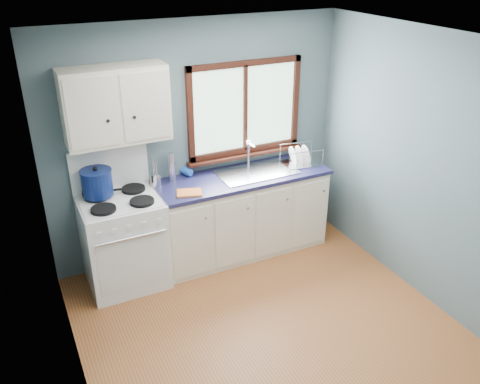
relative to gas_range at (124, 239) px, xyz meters
name	(u,v)px	position (x,y,z in m)	size (l,w,h in m)	color
floor	(280,343)	(0.95, -1.47, -0.50)	(3.20, 3.60, 0.02)	#9D592C
ceiling	(294,47)	(0.95, -1.47, 2.02)	(3.20, 3.60, 0.02)	white
wall_back	(198,141)	(0.95, 0.34, 0.76)	(3.20, 0.02, 2.50)	slate
wall_left	(67,270)	(-0.66, -1.47, 0.76)	(0.02, 3.60, 2.50)	slate
wall_right	(443,178)	(2.56, -1.47, 0.76)	(0.02, 3.60, 2.50)	slate
gas_range	(124,239)	(0.00, 0.00, 0.00)	(0.76, 0.69, 1.36)	white
base_cabinets	(241,218)	(1.31, 0.02, -0.08)	(1.85, 0.60, 0.88)	#EFE4C9
countertop	(242,177)	(1.31, 0.02, 0.41)	(1.89, 0.64, 0.04)	#17173C
sink	(256,177)	(1.49, 0.02, 0.37)	(0.84, 0.46, 0.44)	silver
window	(245,115)	(1.48, 0.30, 0.98)	(1.36, 0.10, 1.03)	#9EC6A8
upper_cabinets	(116,105)	(0.10, 0.15, 1.31)	(0.95, 0.35, 0.70)	#EFE4C9
skillet	(96,192)	(-0.18, 0.15, 0.49)	(0.39, 0.29, 0.05)	black
stockpot	(97,182)	(-0.16, 0.13, 0.60)	(0.34, 0.34, 0.29)	#0C1B52
utensil_crock	(156,179)	(0.42, 0.17, 0.50)	(0.14, 0.14, 0.34)	silver
thermos	(172,167)	(0.60, 0.20, 0.58)	(0.07, 0.07, 0.31)	silver
soap_bottle	(191,167)	(0.81, 0.21, 0.54)	(0.09, 0.09, 0.23)	blue
dish_towel	(189,193)	(0.66, -0.15, 0.44)	(0.24, 0.17, 0.02)	orange
dish_rack	(300,159)	(2.03, 0.02, 0.48)	(0.45, 0.36, 0.21)	silver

